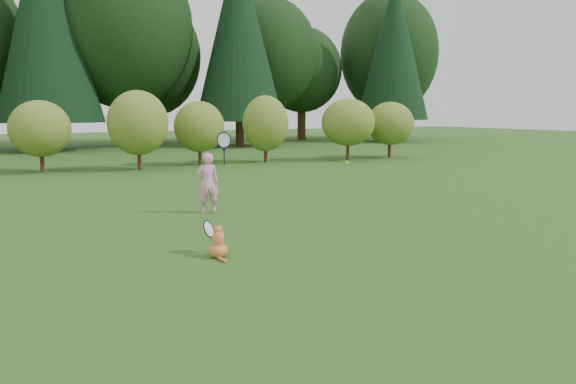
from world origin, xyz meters
TOP-DOWN VIEW (x-y plane):
  - ground at (0.00, 0.00)m, footprint 100.00×100.00m
  - shrub_row at (0.00, 13.00)m, footprint 28.00×3.00m
  - woodland_backdrop at (0.00, 23.00)m, footprint 48.00×10.00m
  - child at (-0.39, 3.19)m, footprint 0.72×0.45m
  - cat at (-1.53, -0.26)m, footprint 0.47×0.74m
  - tennis_ball at (1.59, 1.04)m, footprint 0.06×0.06m

SIDE VIEW (x-z plane):
  - ground at x=0.00m, z-range 0.00..0.00m
  - cat at x=-1.53m, z-range -0.07..0.57m
  - child at x=-0.39m, z-range -0.28..1.60m
  - tennis_ball at x=1.59m, z-range 1.10..1.16m
  - shrub_row at x=0.00m, z-range 0.00..2.80m
  - woodland_backdrop at x=0.00m, z-range 0.00..15.00m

